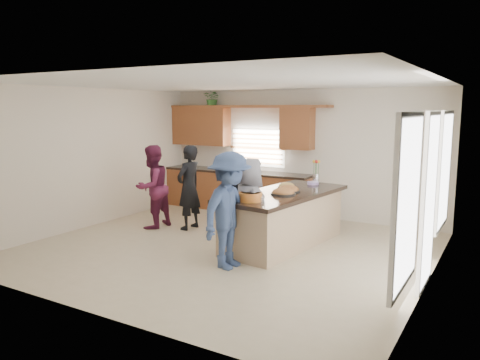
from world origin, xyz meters
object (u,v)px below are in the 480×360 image
Objects in this scene: woman_left_back at (189,187)px; woman_right_back at (230,210)px; salad_bowl at (250,196)px; woman_right_front at (249,207)px; island at (283,220)px; woman_left_mid at (152,187)px; woman_left_front at (237,194)px.

woman_right_back reaches higher than woman_left_back.
salad_bowl is 0.23× the size of woman_right_front.
island is at bearing -57.13° from woman_right_front.
woman_left_back is 1.01× the size of woman_left_mid.
island is 0.93m from woman_right_front.
island is 1.16m from salad_bowl.
woman_right_front reaches higher than woman_left_front.
woman_right_front is at bearing 32.17° from woman_left_front.
woman_left_back is at bearing -175.09° from island.
island is 2.83m from woman_left_mid.
salad_bowl is 0.22× the size of woman_left_mid.
woman_right_front is (-0.22, -0.83, 0.35)m from island.
woman_left_back is 1.04× the size of woman_right_front.
woman_left_mid is at bearing -168.67° from island.
island is 1.19m from woman_left_front.
salad_bowl is 0.30m from woman_right_front.
woman_left_mid is 2.89m from woman_right_back.
salad_bowl is 0.22× the size of woman_left_back.
salad_bowl is 0.24× the size of woman_left_front.
woman_right_back is at bearing -100.40° from salad_bowl.
woman_left_mid reaches higher than island.
woman_left_back is at bearing 22.15° from woman_right_front.
woman_left_mid is 1.08× the size of woman_left_front.
island is 1.60× the size of woman_right_back.
island is 1.69× the size of woman_left_mid.
woman_left_back reaches higher than woman_left_front.
salad_bowl is 2.27m from woman_left_back.
woman_left_mid is at bearing 34.40° from woman_right_front.
woman_left_mid is at bearing 68.85° from woman_right_back.
woman_left_back is (-2.10, 0.07, 0.39)m from island.
woman_left_mid is 2.64m from woman_right_front.
island is at bearing 97.28° from woman_left_mid.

